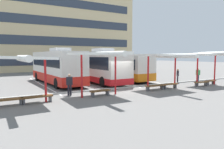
{
  "coord_description": "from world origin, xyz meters",
  "views": [
    {
      "loc": [
        -10.23,
        -15.66,
        2.99
      ],
      "look_at": [
        0.3,
        2.31,
        1.1
      ],
      "focal_mm": 33.68,
      "sensor_mm": 36.0,
      "label": 1
    }
  ],
  "objects_px": {
    "waiting_passenger_1": "(69,83)",
    "bench_5": "(201,83)",
    "coach_bus_0": "(57,67)",
    "bench_3": "(155,86)",
    "bench_0": "(5,101)",
    "bench_1": "(37,98)",
    "waiting_shelter_2": "(165,56)",
    "coach_bus_2": "(116,67)",
    "waiting_shelter_0": "(21,59)",
    "waiting_shelter_1": "(101,55)",
    "waiting_passenger_2": "(178,75)",
    "waiting_shelter_3": "(209,54)",
    "bench_6": "(211,81)",
    "bench_4": "(170,85)",
    "bench_2": "(100,92)",
    "coach_bus_1": "(97,66)",
    "waiting_passenger_0": "(198,74)"
  },
  "relations": [
    {
      "from": "waiting_passenger_1",
      "to": "bench_5",
      "type": "bearing_deg",
      "value": -8.62
    },
    {
      "from": "coach_bus_0",
      "to": "bench_3",
      "type": "height_order",
      "value": "coach_bus_0"
    },
    {
      "from": "bench_0",
      "to": "bench_5",
      "type": "relative_size",
      "value": 1.19
    },
    {
      "from": "bench_1",
      "to": "bench_5",
      "type": "distance_m",
      "value": 15.31
    },
    {
      "from": "waiting_shelter_2",
      "to": "waiting_passenger_1",
      "type": "xyz_separation_m",
      "value": [
        -8.06,
        1.63,
        -2.0
      ]
    },
    {
      "from": "coach_bus_2",
      "to": "waiting_shelter_2",
      "type": "relative_size",
      "value": 2.23
    },
    {
      "from": "waiting_shelter_0",
      "to": "waiting_passenger_1",
      "type": "xyz_separation_m",
      "value": [
        3.5,
        1.69,
        -1.86
      ]
    },
    {
      "from": "coach_bus_2",
      "to": "waiting_shelter_1",
      "type": "distance_m",
      "value": 11.56
    },
    {
      "from": "coach_bus_0",
      "to": "waiting_passenger_2",
      "type": "height_order",
      "value": "coach_bus_0"
    },
    {
      "from": "bench_1",
      "to": "waiting_passenger_2",
      "type": "distance_m",
      "value": 15.37
    },
    {
      "from": "waiting_shelter_3",
      "to": "waiting_passenger_1",
      "type": "distance_m",
      "value": 13.92
    },
    {
      "from": "bench_0",
      "to": "waiting_passenger_1",
      "type": "relative_size",
      "value": 1.2
    },
    {
      "from": "waiting_shelter_1",
      "to": "bench_6",
      "type": "bearing_deg",
      "value": -0.56
    },
    {
      "from": "coach_bus_2",
      "to": "waiting_shelter_0",
      "type": "xyz_separation_m",
      "value": [
        -12.29,
        -9.29,
        1.2
      ]
    },
    {
      "from": "waiting_shelter_1",
      "to": "bench_4",
      "type": "height_order",
      "value": "waiting_shelter_1"
    },
    {
      "from": "bench_0",
      "to": "bench_4",
      "type": "relative_size",
      "value": 1.18
    },
    {
      "from": "bench_6",
      "to": "bench_0",
      "type": "bearing_deg",
      "value": 179.21
    },
    {
      "from": "bench_5",
      "to": "waiting_passenger_2",
      "type": "relative_size",
      "value": 1.06
    },
    {
      "from": "bench_1",
      "to": "waiting_shelter_1",
      "type": "bearing_deg",
      "value": -2.03
    },
    {
      "from": "waiting_passenger_2",
      "to": "bench_3",
      "type": "bearing_deg",
      "value": -155.99
    },
    {
      "from": "bench_2",
      "to": "bench_0",
      "type": "bearing_deg",
      "value": -179.78
    },
    {
      "from": "bench_3",
      "to": "waiting_shelter_1",
      "type": "bearing_deg",
      "value": -178.87
    },
    {
      "from": "bench_0",
      "to": "coach_bus_1",
      "type": "bearing_deg",
      "value": 37.06
    },
    {
      "from": "bench_4",
      "to": "waiting_shelter_3",
      "type": "bearing_deg",
      "value": -7.66
    },
    {
      "from": "waiting_shelter_1",
      "to": "waiting_passenger_0",
      "type": "height_order",
      "value": "waiting_shelter_1"
    },
    {
      "from": "waiting_shelter_0",
      "to": "bench_5",
      "type": "xyz_separation_m",
      "value": [
        16.2,
        -0.23,
        -2.46
      ]
    },
    {
      "from": "bench_4",
      "to": "bench_3",
      "type": "bearing_deg",
      "value": -178.84
    },
    {
      "from": "bench_5",
      "to": "coach_bus_0",
      "type": "bearing_deg",
      "value": 141.28
    },
    {
      "from": "coach_bus_1",
      "to": "waiting_shelter_3",
      "type": "height_order",
      "value": "coach_bus_1"
    },
    {
      "from": "bench_5",
      "to": "waiting_passenger_0",
      "type": "bearing_deg",
      "value": 42.23
    },
    {
      "from": "bench_4",
      "to": "waiting_passenger_0",
      "type": "bearing_deg",
      "value": 17.5
    },
    {
      "from": "waiting_passenger_1",
      "to": "waiting_shelter_0",
      "type": "bearing_deg",
      "value": -154.17
    },
    {
      "from": "waiting_shelter_0",
      "to": "waiting_passenger_1",
      "type": "bearing_deg",
      "value": 25.83
    },
    {
      "from": "coach_bus_2",
      "to": "waiting_shelter_3",
      "type": "xyz_separation_m",
      "value": [
        4.81,
        -9.63,
        1.5
      ]
    },
    {
      "from": "waiting_passenger_2",
      "to": "waiting_passenger_0",
      "type": "bearing_deg",
      "value": -5.59
    },
    {
      "from": "bench_1",
      "to": "waiting_shelter_2",
      "type": "xyz_separation_m",
      "value": [
        10.66,
        -0.24,
        2.59
      ]
    },
    {
      "from": "coach_bus_1",
      "to": "bench_0",
      "type": "height_order",
      "value": "coach_bus_1"
    },
    {
      "from": "bench_5",
      "to": "bench_0",
      "type": "bearing_deg",
      "value": 178.27
    },
    {
      "from": "bench_0",
      "to": "bench_2",
      "type": "xyz_separation_m",
      "value": [
        6.27,
        0.02,
        -0.01
      ]
    },
    {
      "from": "bench_0",
      "to": "bench_6",
      "type": "relative_size",
      "value": 1.26
    },
    {
      "from": "waiting_passenger_0",
      "to": "waiting_passenger_2",
      "type": "xyz_separation_m",
      "value": [
        -2.99,
        0.29,
        0.0
      ]
    },
    {
      "from": "bench_2",
      "to": "bench_6",
      "type": "xyz_separation_m",
      "value": [
        12.63,
        -0.29,
        -0.0
      ]
    },
    {
      "from": "bench_2",
      "to": "bench_4",
      "type": "distance_m",
      "value": 7.09
    },
    {
      "from": "bench_1",
      "to": "waiting_shelter_2",
      "type": "relative_size",
      "value": 0.37
    },
    {
      "from": "bench_0",
      "to": "waiting_shelter_2",
      "type": "distance_m",
      "value": 12.72
    },
    {
      "from": "waiting_passenger_1",
      "to": "bench_3",
      "type": "bearing_deg",
      "value": -11.42
    },
    {
      "from": "waiting_shelter_0",
      "to": "waiting_shelter_1",
      "type": "bearing_deg",
      "value": 1.55
    },
    {
      "from": "waiting_shelter_1",
      "to": "bench_3",
      "type": "relative_size",
      "value": 2.7
    },
    {
      "from": "waiting_passenger_0",
      "to": "waiting_passenger_1",
      "type": "height_order",
      "value": "waiting_passenger_1"
    },
    {
      "from": "bench_0",
      "to": "bench_5",
      "type": "distance_m",
      "value": 17.11
    }
  ]
}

